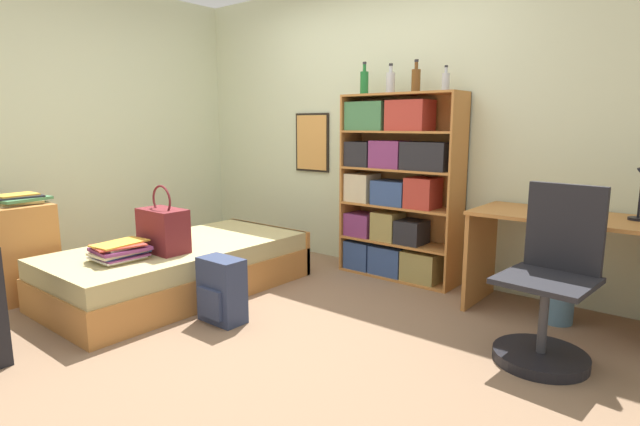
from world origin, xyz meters
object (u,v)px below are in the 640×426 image
at_px(handbag, 163,230).
at_px(bottle_clear, 416,80).
at_px(bed, 182,268).
at_px(backpack, 221,291).
at_px(book_stack_on_bed, 120,251).
at_px(desk, 574,247).
at_px(bottle_green, 364,82).
at_px(dresser, 18,251).
at_px(bookcase, 394,191).
at_px(magazine_pile_on_dresser, 19,199).
at_px(bottle_brown, 391,82).
at_px(waste_bin, 558,304).
at_px(bottle_blue, 446,81).
at_px(desk_chair, 548,306).

bearing_deg(handbag, bottle_clear, 55.08).
xyz_separation_m(bed, backpack, (0.73, -0.21, 0.03)).
distance_m(book_stack_on_bed, bottle_clear, 2.59).
bearing_deg(desk, bottle_green, 176.82).
distance_m(handbag, backpack, 0.71).
bearing_deg(dresser, book_stack_on_bed, 18.54).
xyz_separation_m(book_stack_on_bed, bookcase, (1.00, 1.96, 0.31)).
relative_size(handbag, desk, 0.39).
relative_size(magazine_pile_on_dresser, backpack, 0.88).
bearing_deg(bookcase, handbag, -120.83).
distance_m(desk, backpack, 2.35).
relative_size(bottle_brown, waste_bin, 0.99).
height_order(bookcase, bottle_brown, bottle_brown).
distance_m(bookcase, bottle_clear, 0.92).
bearing_deg(backpack, magazine_pile_on_dresser, -158.67).
relative_size(bottle_green, waste_bin, 1.10).
height_order(book_stack_on_bed, bottle_green, bottle_green).
bearing_deg(book_stack_on_bed, magazine_pile_on_dresser, -163.39).
xyz_separation_m(book_stack_on_bed, magazine_pile_on_dresser, (-0.92, -0.27, 0.31)).
height_order(desk, backpack, desk).
distance_m(bottle_clear, bottle_blue, 0.26).
relative_size(bed, bottle_brown, 8.17).
height_order(bottle_clear, waste_bin, bottle_clear).
height_order(bottle_green, bottle_brown, bottle_green).
distance_m(bookcase, desk, 1.48).
distance_m(bed, waste_bin, 2.76).
distance_m(bottle_blue, waste_bin, 1.81).
bearing_deg(dresser, bookcase, 49.57).
height_order(magazine_pile_on_dresser, backpack, magazine_pile_on_dresser).
bearing_deg(handbag, bottle_blue, 49.51).
distance_m(handbag, dresser, 1.17).
bearing_deg(bottle_brown, backpack, -99.91).
relative_size(book_stack_on_bed, bottle_brown, 1.56).
xyz_separation_m(handbag, bottle_green, (0.68, 1.59, 1.12)).
height_order(magazine_pile_on_dresser, waste_bin, magazine_pile_on_dresser).
height_order(desk, waste_bin, desk).
bearing_deg(desk_chair, bed, -167.14).
bearing_deg(bottle_brown, desk, -5.28).
relative_size(handbag, desk_chair, 0.50).
xyz_separation_m(dresser, waste_bin, (3.34, 2.07, -0.24)).
height_order(bottle_green, desk_chair, bottle_green).
relative_size(bottle_green, backpack, 0.62).
xyz_separation_m(bed, bottle_blue, (1.51, 1.42, 1.45)).
bearing_deg(bottle_clear, bottle_blue, 0.40).
bearing_deg(waste_bin, bookcase, 172.02).
bearing_deg(bookcase, bottle_clear, 2.97).
bearing_deg(backpack, bed, 164.04).
bearing_deg(desk, backpack, -140.61).
relative_size(handbag, bottle_brown, 2.04).
bearing_deg(magazine_pile_on_dresser, handbag, 32.50).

